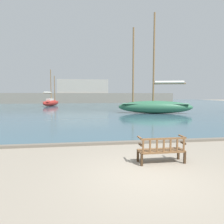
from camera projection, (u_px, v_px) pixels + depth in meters
name	position (u px, v px, depth m)	size (l,w,h in m)	color
ground_plane	(146.00, 176.00, 5.79)	(160.00, 160.00, 0.00)	gray
harbor_water	(91.00, 104.00, 49.17)	(100.00, 80.00, 0.08)	#385666
quay_edge_kerb	(121.00, 143.00, 9.58)	(40.00, 0.30, 0.12)	#675F54
park_bench	(161.00, 150.00, 6.89)	(1.61, 0.54, 0.92)	#3D2A19
sailboat_mid_starboard	(51.00, 102.00, 39.87)	(3.29, 6.30, 7.23)	maroon
sailboat_far_port	(155.00, 105.00, 24.20)	(9.08, 4.39, 11.86)	#2D6647
far_breakwater	(88.00, 95.00, 53.67)	(46.27, 2.40, 6.37)	slate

